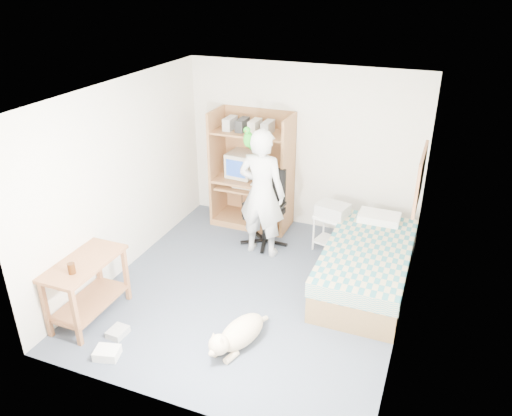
% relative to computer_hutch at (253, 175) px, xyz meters
% --- Properties ---
extents(floor, '(4.00, 4.00, 0.00)m').
position_rel_computer_hutch_xyz_m(floor, '(0.70, -1.74, -0.82)').
color(floor, '#414858').
rests_on(floor, ground).
extents(wall_back, '(3.60, 0.02, 2.50)m').
position_rel_computer_hutch_xyz_m(wall_back, '(0.70, 0.26, 0.43)').
color(wall_back, white).
rests_on(wall_back, floor).
extents(wall_right, '(0.02, 4.00, 2.50)m').
position_rel_computer_hutch_xyz_m(wall_right, '(2.50, -1.74, 0.43)').
color(wall_right, white).
rests_on(wall_right, floor).
extents(wall_left, '(0.02, 4.00, 2.50)m').
position_rel_computer_hutch_xyz_m(wall_left, '(-1.10, -1.74, 0.43)').
color(wall_left, white).
rests_on(wall_left, floor).
extents(ceiling, '(3.60, 4.00, 0.02)m').
position_rel_computer_hutch_xyz_m(ceiling, '(0.70, -1.74, 1.68)').
color(ceiling, white).
rests_on(ceiling, wall_back).
extents(computer_hutch, '(1.20, 0.63, 1.80)m').
position_rel_computer_hutch_xyz_m(computer_hutch, '(0.00, 0.00, 0.00)').
color(computer_hutch, brown).
rests_on(computer_hutch, floor).
extents(bed, '(1.02, 2.02, 0.66)m').
position_rel_computer_hutch_xyz_m(bed, '(2.00, -1.12, -0.53)').
color(bed, brown).
rests_on(bed, floor).
extents(side_desk, '(0.50, 1.00, 0.75)m').
position_rel_computer_hutch_xyz_m(side_desk, '(-0.85, -2.94, -0.33)').
color(side_desk, brown).
rests_on(side_desk, floor).
extents(corkboard, '(0.04, 0.94, 0.66)m').
position_rel_computer_hutch_xyz_m(corkboard, '(2.47, -0.84, 0.63)').
color(corkboard, olive).
rests_on(corkboard, wall_right).
extents(office_chair, '(0.62, 0.62, 1.10)m').
position_rel_computer_hutch_xyz_m(office_chair, '(0.41, -0.50, -0.43)').
color(office_chair, black).
rests_on(office_chair, floor).
extents(person, '(0.69, 0.47, 1.83)m').
position_rel_computer_hutch_xyz_m(person, '(0.46, -0.81, 0.09)').
color(person, silver).
rests_on(person, floor).
extents(parrot, '(0.13, 0.23, 0.37)m').
position_rel_computer_hutch_xyz_m(parrot, '(0.26, -0.80, 0.85)').
color(parrot, '#138814').
rests_on(parrot, person).
extents(dog, '(0.48, 0.94, 0.36)m').
position_rel_computer_hutch_xyz_m(dog, '(0.94, -2.77, -0.66)').
color(dog, beige).
rests_on(dog, floor).
extents(printer_cart, '(0.52, 0.46, 0.54)m').
position_rel_computer_hutch_xyz_m(printer_cart, '(1.36, -0.39, -0.46)').
color(printer_cart, white).
rests_on(printer_cart, floor).
extents(printer, '(0.48, 0.41, 0.18)m').
position_rel_computer_hutch_xyz_m(printer, '(1.36, -0.39, -0.19)').
color(printer, '#B4B4AF').
rests_on(printer, printer_cart).
extents(crt_monitor, '(0.43, 0.46, 0.38)m').
position_rel_computer_hutch_xyz_m(crt_monitor, '(-0.18, 0.01, 0.14)').
color(crt_monitor, beige).
rests_on(crt_monitor, computer_hutch).
extents(keyboard, '(0.45, 0.17, 0.03)m').
position_rel_computer_hutch_xyz_m(keyboard, '(-0.03, -0.16, -0.15)').
color(keyboard, beige).
rests_on(keyboard, computer_hutch).
extents(pencil_cup, '(0.08, 0.08, 0.12)m').
position_rel_computer_hutch_xyz_m(pencil_cup, '(0.33, -0.09, -0.00)').
color(pencil_cup, gold).
rests_on(pencil_cup, computer_hutch).
extents(drink_glass, '(0.08, 0.08, 0.12)m').
position_rel_computer_hutch_xyz_m(drink_glass, '(-0.80, -3.17, -0.01)').
color(drink_glass, '#3B1C09').
rests_on(drink_glass, side_desk).
extents(floor_box_a, '(0.29, 0.26, 0.10)m').
position_rel_computer_hutch_xyz_m(floor_box_a, '(-0.26, -3.44, -0.77)').
color(floor_box_a, white).
rests_on(floor_box_a, floor).
extents(floor_box_b, '(0.19, 0.23, 0.08)m').
position_rel_computer_hutch_xyz_m(floor_box_b, '(-0.37, -3.11, -0.78)').
color(floor_box_b, '#ADADA8').
rests_on(floor_box_b, floor).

